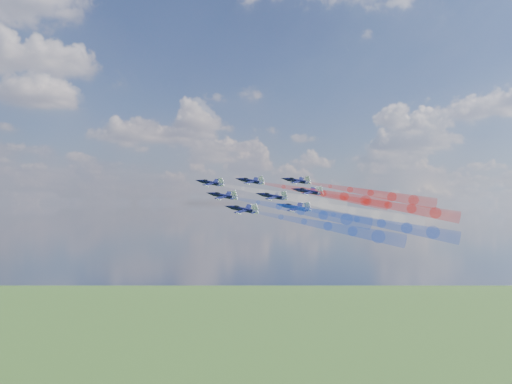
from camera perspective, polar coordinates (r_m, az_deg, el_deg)
jet_lead at (r=185.02m, az=-4.65°, el=0.94°), size 14.29×14.83×7.29m
trail_lead at (r=174.05m, az=2.67°, el=-0.37°), size 26.64×36.63×11.64m
jet_inner_left at (r=171.63m, az=-3.39°, el=-0.40°), size 14.29×14.83×7.29m
trail_inner_left at (r=161.41m, az=4.60°, el=-1.89°), size 26.64×36.63×11.64m
jet_inner_right at (r=187.22m, az=-0.51°, el=1.13°), size 14.29×14.83×7.29m
trail_inner_right at (r=177.94m, az=6.91°, el=-0.15°), size 26.64×36.63×11.64m
jet_outer_left at (r=159.92m, az=-1.35°, el=-1.80°), size 14.29×14.83×7.29m
trail_outer_left at (r=150.80m, az=7.38°, el=-3.49°), size 26.64×36.63×11.64m
jet_center_third at (r=174.02m, az=1.73°, el=-0.45°), size 14.29×14.83×7.29m
trail_center_third at (r=165.95m, az=9.85°, el=-1.90°), size 26.64×36.63×11.64m
jet_outer_right at (r=191.18m, az=4.23°, el=1.15°), size 14.29×14.83×7.29m
trail_outer_right at (r=183.90m, az=11.67°, el=-0.10°), size 26.64×36.63×11.64m
jet_rear_left at (r=163.96m, az=4.01°, el=-1.59°), size 14.29×14.83×7.29m
trail_rear_left at (r=157.06m, az=12.73°, el=-3.18°), size 26.64×36.63×11.64m
jet_rear_right at (r=178.86m, az=5.40°, el=0.05°), size 14.29×14.83×7.29m
trail_rear_right at (r=172.28m, az=13.41°, el=-1.33°), size 26.64×36.63×11.64m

